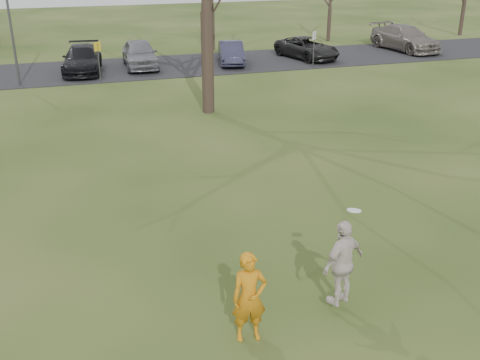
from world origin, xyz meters
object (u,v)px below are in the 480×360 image
at_px(player_defender, 249,297).
at_px(car_3, 82,59).
at_px(car_7, 405,38).
at_px(catching_play, 343,263).
at_px(car_5, 231,53).
at_px(car_4, 140,54).
at_px(car_6, 307,48).
at_px(lamp_post, 8,5).

height_order(player_defender, car_3, player_defender).
height_order(car_7, catching_play, catching_play).
relative_size(car_5, car_7, 0.71).
height_order(player_defender, car_5, player_defender).
distance_m(car_5, car_7, 12.34).
bearing_deg(car_3, car_4, 12.75).
bearing_deg(car_4, car_6, -0.27).
relative_size(player_defender, car_7, 0.33).
bearing_deg(catching_play, car_6, 68.02).
bearing_deg(car_4, lamp_post, -156.62).
bearing_deg(car_6, catching_play, -127.41).
xyz_separation_m(car_3, car_6, (13.51, -0.03, -0.07)).
relative_size(car_3, lamp_post, 0.78).
bearing_deg(car_3, car_5, 5.14).
bearing_deg(car_6, car_5, 166.93).
bearing_deg(car_4, catching_play, -87.14).
distance_m(catching_play, lamp_post, 23.36).
xyz_separation_m(car_4, car_6, (10.27, -0.37, -0.13)).
relative_size(car_4, car_5, 1.17).
height_order(player_defender, car_4, player_defender).
height_order(car_3, car_7, car_7).
distance_m(car_5, catching_play, 24.59).
distance_m(car_5, car_6, 4.96).
distance_m(car_3, catching_play, 24.62).
xyz_separation_m(player_defender, lamp_post, (-4.97, 22.39, 3.08)).
distance_m(player_defender, lamp_post, 23.14).
height_order(catching_play, lamp_post, lamp_post).
xyz_separation_m(car_6, lamp_post, (-16.78, -2.20, 3.29)).
xyz_separation_m(car_3, car_5, (8.55, -0.23, -0.07)).
xyz_separation_m(car_5, catching_play, (-4.85, -24.11, 0.42)).
relative_size(car_3, car_6, 1.07).
bearing_deg(lamp_post, car_6, 7.48).
bearing_deg(car_6, car_4, 162.49).
xyz_separation_m(car_7, lamp_post, (-24.13, -2.89, 3.14)).
height_order(car_4, catching_play, catching_play).
bearing_deg(player_defender, car_5, 79.39).
distance_m(car_3, lamp_post, 5.10).
distance_m(player_defender, catching_play, 2.03).
distance_m(car_7, catching_play, 30.32).
bearing_deg(car_7, car_6, 177.06).
relative_size(player_defender, lamp_post, 0.28).
distance_m(player_defender, car_7, 31.71).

